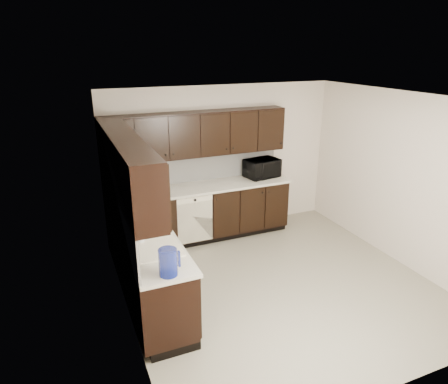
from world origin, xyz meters
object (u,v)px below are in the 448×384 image
(storage_bin, at_px, (130,202))
(blue_pitcher, at_px, (168,262))
(sink, at_px, (153,249))
(microwave, at_px, (262,168))
(toaster_oven, at_px, (121,189))

(storage_bin, bearing_deg, blue_pitcher, -89.10)
(sink, relative_size, microwave, 1.44)
(microwave, distance_m, toaster_oven, 2.40)
(toaster_oven, bearing_deg, blue_pitcher, -75.38)
(blue_pitcher, bearing_deg, sink, 101.05)
(storage_bin, relative_size, blue_pitcher, 1.67)
(sink, height_order, toaster_oven, sink)
(microwave, xyz_separation_m, toaster_oven, (-2.40, 0.01, -0.06))
(sink, xyz_separation_m, microwave, (2.33, 1.76, 0.22))
(microwave, bearing_deg, toaster_oven, 169.43)
(sink, height_order, storage_bin, sink)
(sink, bearing_deg, blue_pitcher, -90.47)
(microwave, bearing_deg, sink, -153.31)
(toaster_oven, bearing_deg, microwave, 12.96)
(microwave, relative_size, blue_pitcher, 2.03)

